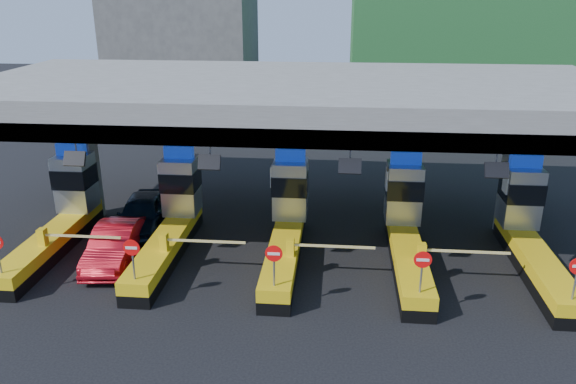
{
  "coord_description": "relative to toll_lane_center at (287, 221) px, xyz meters",
  "views": [
    {
      "loc": [
        2.07,
        -21.73,
        10.78
      ],
      "look_at": [
        0.06,
        0.0,
        2.8
      ],
      "focal_mm": 35.0,
      "sensor_mm": 36.0,
      "label": 1
    }
  ],
  "objects": [
    {
      "name": "ground",
      "position": [
        -0.0,
        -0.28,
        -1.4
      ],
      "size": [
        120.0,
        120.0,
        0.0
      ],
      "primitive_type": "plane",
      "color": "black",
      "rests_on": "ground"
    },
    {
      "name": "toll_canopy",
      "position": [
        -0.0,
        2.59,
        4.74
      ],
      "size": [
        28.0,
        12.09,
        7.0
      ],
      "color": "slate",
      "rests_on": "ground"
    },
    {
      "name": "toll_lane_far_left",
      "position": [
        -10.0,
        0.0,
        0.0
      ],
      "size": [
        4.43,
        8.0,
        4.16
      ],
      "color": "black",
      "rests_on": "ground"
    },
    {
      "name": "toll_lane_left",
      "position": [
        -5.0,
        0.0,
        0.0
      ],
      "size": [
        4.43,
        8.0,
        4.16
      ],
      "color": "black",
      "rests_on": "ground"
    },
    {
      "name": "toll_lane_center",
      "position": [
        0.0,
        0.0,
        0.0
      ],
      "size": [
        4.43,
        8.0,
        4.16
      ],
      "color": "black",
      "rests_on": "ground"
    },
    {
      "name": "toll_lane_right",
      "position": [
        5.0,
        0.0,
        0.0
      ],
      "size": [
        4.43,
        8.0,
        4.16
      ],
      "color": "black",
      "rests_on": "ground"
    },
    {
      "name": "toll_lane_far_right",
      "position": [
        10.0,
        0.0,
        0.0
      ],
      "size": [
        4.43,
        8.0,
        4.16
      ],
      "color": "black",
      "rests_on": "ground"
    },
    {
      "name": "bg_building_concrete",
      "position": [
        -14.0,
        35.72,
        7.6
      ],
      "size": [
        14.0,
        10.0,
        18.0
      ],
      "primitive_type": "cube",
      "color": "#4C4C49",
      "rests_on": "ground"
    },
    {
      "name": "van",
      "position": [
        -6.93,
        1.48,
        -0.55
      ],
      "size": [
        2.59,
        5.2,
        1.7
      ],
      "primitive_type": "imported",
      "rotation": [
        0.0,
        0.0,
        0.12
      ],
      "color": "black",
      "rests_on": "ground"
    },
    {
      "name": "red_car",
      "position": [
        -7.01,
        -1.75,
        -0.62
      ],
      "size": [
        2.1,
        4.83,
        1.55
      ],
      "primitive_type": "imported",
      "rotation": [
        0.0,
        0.0,
        0.1
      ],
      "color": "#AC0D18",
      "rests_on": "ground"
    }
  ]
}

